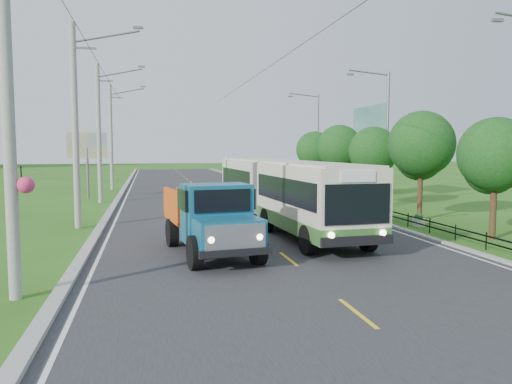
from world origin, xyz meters
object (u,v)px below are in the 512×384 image
object	(u,v)px
tree_second	(494,158)
tree_back	(315,152)
tree_fifth	(339,150)
dump_truck	(210,214)
pole_nearest	(10,109)
streetlight_far	(316,138)
billboard_left	(87,150)
tree_fourth	(373,154)
streetlight_mid	(385,134)
planter_near	(419,221)
pole_near	(76,125)
bus	(282,188)
pole_mid	(99,133)
tree_third	(421,148)
pole_far	(111,137)
planter_far	(316,193)
billboard_right	(369,131)
planter_mid	(355,204)

from	to	relation	value
tree_second	tree_back	world-z (taller)	tree_back
tree_fifth	dump_truck	bearing A→B (deg)	-123.77
pole_nearest	streetlight_far	world-z (taller)	pole_nearest
billboard_left	tree_fourth	bearing A→B (deg)	-26.99
streetlight_mid	planter_near	distance (m)	9.46
pole_near	bus	world-z (taller)	pole_near
billboard_left	pole_nearest	bearing A→B (deg)	-87.33
tree_fourth	billboard_left	world-z (taller)	tree_fourth
pole_mid	tree_third	xyz separation A→B (m)	(18.12, -12.86, -1.11)
pole_nearest	tree_back	xyz separation A→B (m)	(18.10, 29.14, -1.28)
pole_far	tree_back	xyz separation A→B (m)	(18.12, -6.86, -1.44)
tree_fifth	streetlight_far	distance (m)	7.97
tree_fourth	tree_back	world-z (taller)	tree_back
streetlight_far	bus	xyz separation A→B (m)	(-8.89, -20.51, -2.94)
planter_far	tree_fourth	bearing A→B (deg)	-80.92
pole_far	billboard_right	bearing A→B (deg)	-32.30
pole_mid	billboard_right	world-z (taller)	pole_mid
pole_far	billboard_left	world-z (taller)	pole_far
planter_far	billboard_right	xyz separation A→B (m)	(3.70, -2.00, 5.06)
pole_nearest	dump_truck	size ratio (longest dim) A/B	1.50
pole_near	tree_back	distance (m)	24.98
tree_third	planter_far	xyz separation A→B (m)	(-1.26, 13.86, -3.70)
pole_nearest	planter_near	distance (m)	19.65
pole_near	pole_mid	distance (m)	12.00
bus	tree_fifth	bearing A→B (deg)	54.30
pole_near	pole_mid	bearing A→B (deg)	90.00
tree_fifth	billboard_left	bearing A→B (deg)	168.72
streetlight_far	bus	distance (m)	22.54
pole_near	tree_fourth	size ratio (longest dim) A/B	1.85
pole_near	tree_third	distance (m)	18.17
planter_near	billboard_right	world-z (taller)	billboard_right
billboard_left	billboard_right	xyz separation A→B (m)	(21.80, -4.00, 1.48)
pole_far	tree_fourth	xyz separation A→B (m)	(18.12, -18.86, -1.51)
planter_far	bus	world-z (taller)	bus
tree_back	billboard_left	world-z (taller)	tree_back
tree_back	dump_truck	xyz separation A→B (m)	(-12.47, -24.65, -2.13)
planter_far	billboard_right	world-z (taller)	billboard_right
tree_fourth	planter_near	size ratio (longest dim) A/B	8.06
tree_back	planter_mid	bearing A→B (deg)	-95.91
tree_second	billboard_left	size ratio (longest dim) A/B	1.02
tree_fifth	planter_far	size ratio (longest dim) A/B	8.66
pole_near	tree_back	size ratio (longest dim) A/B	1.82
pole_far	streetlight_far	xyz separation A→B (m)	(18.90, -5.00, -0.19)
tree_fifth	streetlight_far	world-z (taller)	streetlight_far
tree_fourth	planter_far	world-z (taller)	tree_fourth
tree_fourth	planter_far	size ratio (longest dim) A/B	8.06
billboard_left	pole_near	bearing A→B (deg)	-85.28
pole_near	billboard_left	xyz separation A→B (m)	(-1.24, 15.00, -1.23)
billboard_right	pole_nearest	bearing A→B (deg)	-131.76
pole_far	tree_back	distance (m)	19.43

